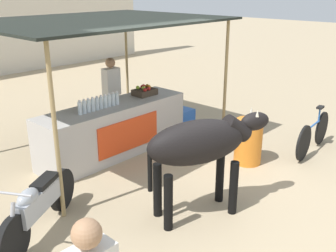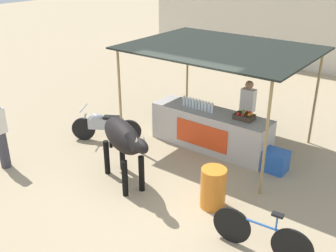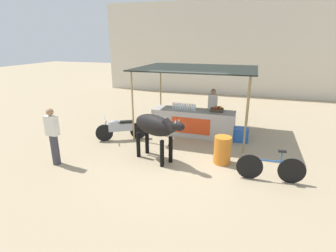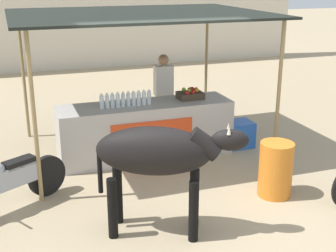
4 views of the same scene
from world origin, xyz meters
The scene contains 13 objects.
ground_plane centered at (0.00, 0.00, 0.00)m, with size 60.00×60.00×0.00m, color tan.
building_wall_far centered at (0.00, 10.58, 2.88)m, with size 16.00×0.50×5.75m, color beige.
stall_counter centered at (0.00, 2.20, 0.48)m, with size 3.00×0.82×0.96m.
stall_awning centered at (0.00, 2.50, 2.36)m, with size 4.20×3.20×2.46m.
water_bottle_row centered at (-0.35, 2.15, 1.07)m, with size 0.88×0.07×0.25m.
fruit_crate centered at (0.85, 2.25, 1.03)m, with size 0.44×0.32×0.18m.
vendor_behind_counter centered at (0.59, 2.95, 0.85)m, with size 0.34×0.22×1.65m.
cooler_box centered at (1.71, 2.10, 0.24)m, with size 0.60×0.44×0.48m, color blue.
water_barrel centered at (1.33, 0.13, 0.40)m, with size 0.48×0.48×0.81m, color orange.
cow centered at (-0.55, -0.27, 1.03)m, with size 1.81×1.07×1.44m.
motorcycle_parked centered at (-2.32, 0.91, 0.43)m, with size 1.59×1.01×0.90m.
bicycle_leaning centered at (2.61, -0.51, 0.35)m, with size 1.66×0.18×0.85m.
passerby_on_street centered at (-3.18, -1.40, 0.85)m, with size 0.34×0.22×1.65m.
Camera 3 is at (1.99, -6.91, 3.40)m, focal length 28.00 mm.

